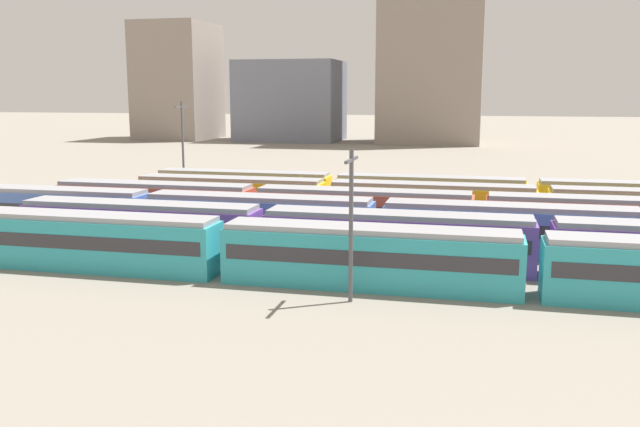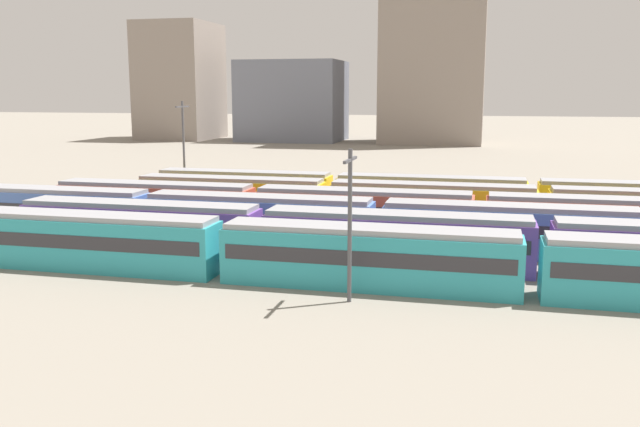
# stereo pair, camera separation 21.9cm
# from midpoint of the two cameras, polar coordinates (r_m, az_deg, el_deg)

# --- Properties ---
(ground_plane) EXTENTS (600.00, 600.00, 0.00)m
(ground_plane) POSITION_cam_midpoint_polar(r_m,az_deg,el_deg) (58.96, -10.38, -1.51)
(ground_plane) COLOR gray
(train_track_0) EXTENTS (55.80, 3.06, 3.75)m
(train_track_0) POSITION_cam_midpoint_polar(r_m,az_deg,el_deg) (41.40, 4.22, -3.60)
(train_track_0) COLOR teal
(train_track_0) RESTS_ON ground_plane
(train_track_2) EXTENTS (74.70, 3.06, 3.75)m
(train_track_2) POSITION_cam_midpoint_polar(r_m,az_deg,el_deg) (51.60, 5.01, -0.88)
(train_track_2) COLOR #4C70BC
(train_track_2) RESTS_ON ground_plane
(train_track_4) EXTENTS (55.80, 3.06, 3.75)m
(train_track_4) POSITION_cam_midpoint_polar(r_m,az_deg,el_deg) (61.45, 9.35, 0.79)
(train_track_4) COLOR yellow
(train_track_4) RESTS_ON ground_plane
(train_track_5) EXTENTS (74.70, 3.06, 3.75)m
(train_track_5) POSITION_cam_midpoint_polar(r_m,az_deg,el_deg) (66.58, 17.37, 1.18)
(train_track_5) COLOR yellow
(train_track_5) RESTS_ON ground_plane
(catenary_pole_2) EXTENTS (0.24, 3.20, 8.63)m
(catenary_pole_2) POSITION_cam_midpoint_polar(r_m,az_deg,el_deg) (37.86, 2.66, -0.33)
(catenary_pole_2) COLOR #4C4C51
(catenary_pole_2) RESTS_ON ground_plane
(catenary_pole_3) EXTENTS (0.24, 3.20, 10.74)m
(catenary_pole_3) POSITION_cam_midpoint_polar(r_m,az_deg,el_deg) (75.71, -11.20, 5.53)
(catenary_pole_3) COLOR #4C4C51
(catenary_pole_3) RESTS_ON ground_plane
(distant_building_0) EXTENTS (16.98, 20.09, 28.58)m
(distant_building_0) POSITION_cam_midpoint_polar(r_m,az_deg,el_deg) (178.31, -11.52, 10.72)
(distant_building_0) COLOR gray
(distant_building_0) RESTS_ON ground_plane
(distant_building_1) EXTENTS (24.01, 19.06, 19.07)m
(distant_building_1) POSITION_cam_midpoint_polar(r_m,az_deg,el_deg) (168.05, -2.25, 9.34)
(distant_building_1) COLOR slate
(distant_building_1) RESTS_ON ground_plane
(distant_building_2) EXTENTS (22.87, 19.87, 52.69)m
(distant_building_2) POSITION_cam_midpoint_polar(r_m,az_deg,el_deg) (162.78, 9.56, 15.11)
(distant_building_2) COLOR gray
(distant_building_2) RESTS_ON ground_plane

